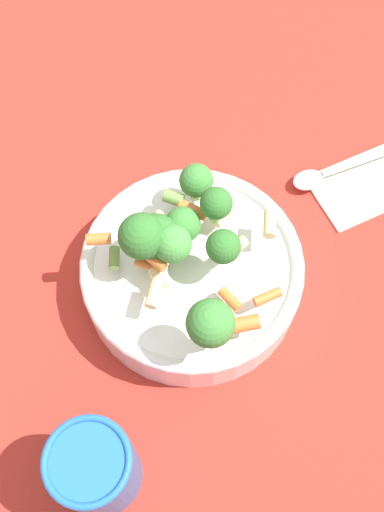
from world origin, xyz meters
name	(u,v)px	position (x,y,z in m)	size (l,w,h in m)	color
ground_plane	(192,283)	(0.00, 0.00, 0.00)	(3.00, 3.00, 0.00)	#B72D23
bowl	(192,272)	(0.00, 0.00, 0.03)	(0.22, 0.22, 0.05)	white
pasta_salad	(181,246)	(-0.01, 0.01, 0.09)	(0.19, 0.19, 0.08)	#8CB766
cup	(96,468)	(-0.20, 0.04, 0.05)	(0.07, 0.07, 0.10)	#2366B2
napkin	(367,185)	(0.16, -0.17, 0.00)	(0.14, 0.14, 0.01)	beige
spoon	(333,171)	(0.17, -0.13, 0.01)	(0.10, 0.14, 0.01)	silver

